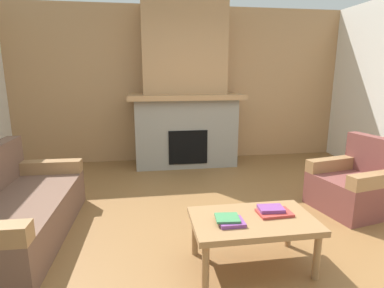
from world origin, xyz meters
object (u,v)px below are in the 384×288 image
Objects in this scene: fireplace at (185,98)px; couch at (13,211)px; armchair at (356,185)px; coffee_table at (253,224)px.

couch is at bearing -130.35° from fireplace.
fireplace is 3.18m from couch.
fireplace is at bearing 49.65° from couch.
couch and armchair have the same top height.
couch is 3.70m from armchair.
couch is at bearing -178.30° from armchair.
fireplace reaches higher than coffee_table.
armchair is at bearing 1.70° from couch.
armchair is (1.72, -2.22, -0.87)m from fireplace.
couch is 2.04× the size of armchair.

